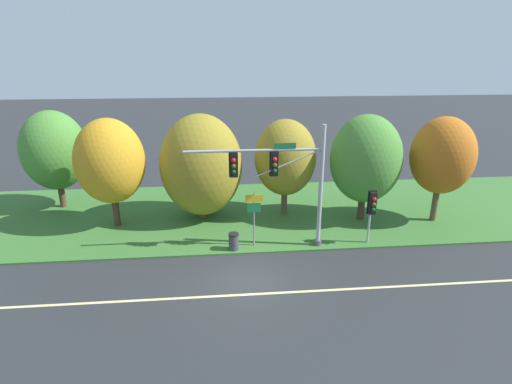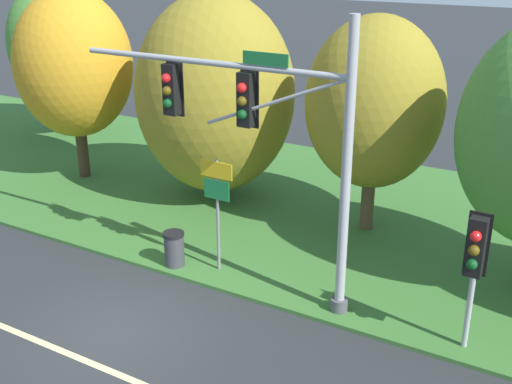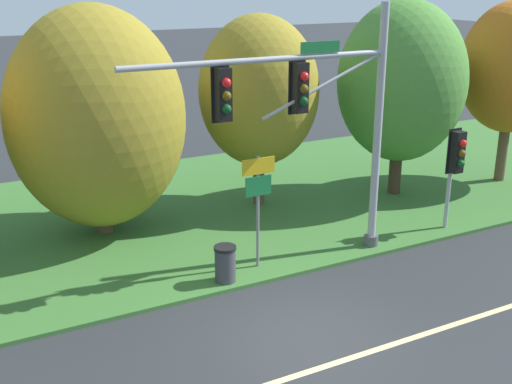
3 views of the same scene
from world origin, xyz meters
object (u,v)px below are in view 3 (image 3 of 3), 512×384
Objects in this scene: route_sign_post at (258,193)px; pedestrian_signal_near_kerb at (456,158)px; tree_behind_signpost at (96,118)px; tree_mid_verge at (259,91)px; traffic_signal_mast at (316,110)px; tree_tall_centre at (402,82)px; trash_bin at (225,264)px.

pedestrian_signal_near_kerb is at bearing -3.58° from route_sign_post.
tree_mid_verge is (5.22, 0.05, 0.33)m from tree_behind_signpost.
tree_behind_signpost is at bearing 133.73° from traffic_signal_mast.
tree_mid_verge is at bearing 79.57° from traffic_signal_mast.
route_sign_post is 0.45× the size of tree_tall_centre.
tree_mid_verge is at bearing 0.58° from tree_behind_signpost.
tree_tall_centre reaches higher than route_sign_post.
tree_tall_centre is (7.05, 3.07, 1.87)m from route_sign_post.
tree_mid_verge is at bearing 129.75° from pedestrian_signal_near_kerb.
route_sign_post is 0.45× the size of tree_behind_signpost.
tree_tall_centre is (9.92, -1.23, 0.47)m from tree_behind_signpost.
tree_behind_signpost is 1.00× the size of tree_tall_centre.
tree_tall_centre reaches higher than pedestrian_signal_near_kerb.
trash_bin is (-2.63, -0.11, -3.57)m from traffic_signal_mast.
trash_bin is (-8.18, -3.45, -3.42)m from tree_tall_centre.
tree_mid_verge is 6.73m from trash_bin.
tree_mid_verge reaches higher than pedestrian_signal_near_kerb.
route_sign_post is 0.48× the size of tree_mid_verge.
pedestrian_signal_near_kerb is at bearing -0.12° from trash_bin.
tree_behind_signpost is 10.01m from tree_tall_centre.
tree_mid_verge reaches higher than trash_bin.
tree_mid_verge is at bearing 164.75° from tree_tall_centre.
tree_tall_centre is at bearing 22.90° from trash_bin.
tree_tall_centre is (5.55, 3.34, -0.16)m from traffic_signal_mast.
trash_bin is (-3.48, -4.73, -3.28)m from tree_mid_verge.
tree_tall_centre is at bearing 31.06° from traffic_signal_mast.
tree_behind_signpost is 5.23m from tree_mid_verge.
traffic_signal_mast is at bearing -100.43° from tree_mid_verge.
tree_tall_centre is at bearing 23.56° from route_sign_post.
pedestrian_signal_near_kerb is (4.80, -0.13, -1.83)m from traffic_signal_mast.
tree_tall_centre is (4.70, -1.28, 0.14)m from tree_mid_verge.
tree_behind_signpost reaches higher than route_sign_post.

